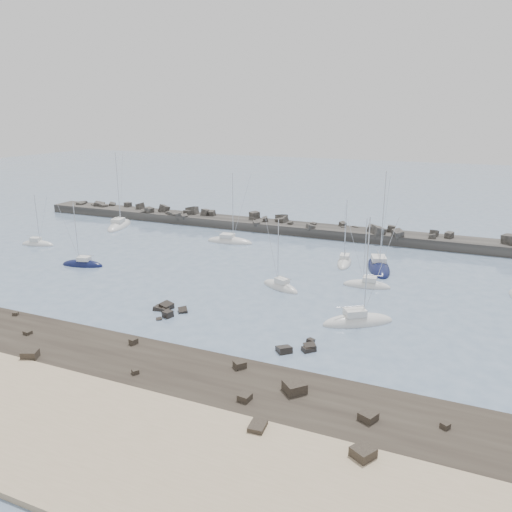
{
  "coord_description": "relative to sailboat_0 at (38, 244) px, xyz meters",
  "views": [
    {
      "loc": [
        29.1,
        -56.84,
        24.19
      ],
      "look_at": [
        -0.63,
        12.0,
        2.23
      ],
      "focal_mm": 35.0,
      "sensor_mm": 36.0,
      "label": 1
    }
  ],
  "objects": [
    {
      "name": "sand_strip",
      "position": [
        43.95,
        -41.46,
        -0.14
      ],
      "size": [
        140.0,
        14.0,
        1.0
      ],
      "primitive_type": "cube",
      "color": "tan",
      "rests_on": "ground"
    },
    {
      "name": "sailboat_6",
      "position": [
        62.56,
        -11.69,
        0.02
      ],
      "size": [
        8.72,
        7.08,
        13.9
      ],
      "color": "silver",
      "rests_on": "ground"
    },
    {
      "name": "ground",
      "position": [
        43.95,
        -9.46,
        -0.14
      ],
      "size": [
        400.0,
        400.0,
        0.0
      ],
      "primitive_type": "plane",
      "color": "slate",
      "rests_on": "ground"
    },
    {
      "name": "sailboat_0",
      "position": [
        0.0,
        0.0,
        0.0
      ],
      "size": [
        6.7,
        3.3,
        10.35
      ],
      "color": "silver",
      "rests_on": "ground"
    },
    {
      "name": "sailboat_1",
      "position": [
        4.27,
        18.44,
        0.01
      ],
      "size": [
        6.41,
        11.31,
        16.96
      ],
      "color": "silver",
      "rests_on": "ground"
    },
    {
      "name": "sailboat_7",
      "position": [
        61.02,
        10.71,
        0.01
      ],
      "size": [
        6.24,
        11.14,
        16.71
      ],
      "color": "#0E133A",
      "rests_on": "ground"
    },
    {
      "name": "sailboat_8",
      "position": [
        61.0,
        1.54,
        0.0
      ],
      "size": [
        6.91,
        2.86,
        10.79
      ],
      "color": "silver",
      "rests_on": "ground"
    },
    {
      "name": "sailboat_5",
      "position": [
        55.37,
        11.17,
        -0.0
      ],
      "size": [
        3.26,
        7.53,
        11.61
      ],
      "color": "silver",
      "rests_on": "ground"
    },
    {
      "name": "sailboat_2",
      "position": [
        16.7,
        -6.71,
        0.0
      ],
      "size": [
        7.3,
        3.55,
        11.23
      ],
      "color": "#0E133A",
      "rests_on": "ground"
    },
    {
      "name": "sailboat_4",
      "position": [
        49.88,
        -3.96,
        0.01
      ],
      "size": [
        6.89,
        4.71,
        10.75
      ],
      "color": "silver",
      "rests_on": "ground"
    },
    {
      "name": "sailboat_3",
      "position": [
        32.01,
        16.03,
        -0.0
      ],
      "size": [
        9.28,
        3.58,
        14.25
      ],
      "color": "silver",
      "rests_on": "ground"
    },
    {
      "name": "rock_cluster_near",
      "position": [
        39.87,
        -17.51,
        0.01
      ],
      "size": [
        4.71,
        4.75,
        1.36
      ],
      "color": "black",
      "rests_on": "ground"
    },
    {
      "name": "rock_cluster_far",
      "position": [
        58.67,
        -20.77,
        -0.07
      ],
      "size": [
        4.24,
        4.34,
        1.4
      ],
      "color": "black",
      "rests_on": "ground"
    },
    {
      "name": "rock_shelf",
      "position": [
        44.27,
        -31.46,
        -0.12
      ],
      "size": [
        140.0,
        12.0,
        2.03
      ],
      "color": "black",
      "rests_on": "ground"
    },
    {
      "name": "breakwater",
      "position": [
        36.32,
        28.54,
        0.18
      ],
      "size": [
        115.0,
        7.3,
        5.06
      ],
      "color": "#2C2A27",
      "rests_on": "ground"
    }
  ]
}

